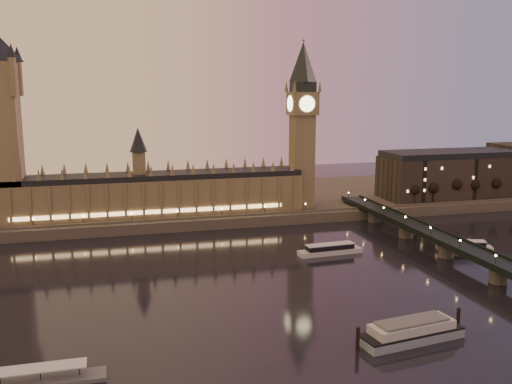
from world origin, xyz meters
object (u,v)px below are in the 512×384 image
moored_barge (412,331)px  cruise_boat_b (464,246)px  pontoon_pier (24,382)px  cruise_boat_a (330,249)px

moored_barge → cruise_boat_b: bearing=39.4°
pontoon_pier → cruise_boat_a: bearing=36.4°
moored_barge → pontoon_pier: pontoon_pier is taller
moored_barge → pontoon_pier: (-117.69, 2.15, -1.93)m
cruise_boat_b → moored_barge: 117.62m
cruise_boat_a → moored_barge: bearing=-100.4°
cruise_boat_b → moored_barge: (-79.76, -86.44, 0.99)m
cruise_boat_a → moored_barge: size_ratio=0.80×
cruise_boat_b → moored_barge: size_ratio=0.68×
moored_barge → pontoon_pier: bearing=171.0°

